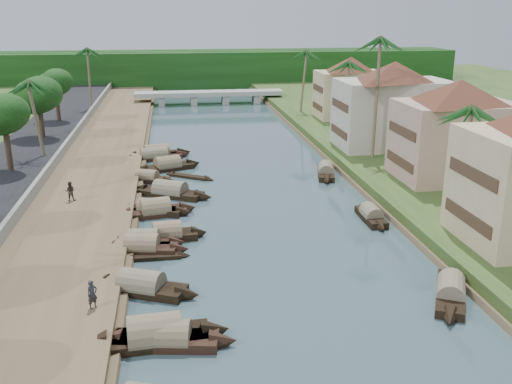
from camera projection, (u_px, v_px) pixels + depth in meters
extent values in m
plane|color=#3B5358|center=(281.00, 259.00, 41.18)|extent=(220.00, 220.00, 0.00)
cube|color=brown|center=(88.00, 184.00, 57.63)|extent=(10.00, 180.00, 0.80)
cube|color=#2B4B1E|center=(416.00, 168.00, 62.52)|extent=(16.00, 180.00, 1.20)
cube|color=gray|center=(44.00, 176.00, 56.74)|extent=(0.40, 180.00, 1.10)
cube|color=#12330D|center=(202.00, 70.00, 129.42)|extent=(120.00, 4.00, 8.00)
cube|color=#12330D|center=(201.00, 68.00, 134.13)|extent=(120.00, 4.00, 8.00)
cube|color=#12330D|center=(199.00, 66.00, 138.84)|extent=(120.00, 4.00, 8.00)
cube|color=#9B9A91|center=(209.00, 93.00, 108.37)|extent=(28.00, 4.00, 0.80)
cube|color=#9B9A91|center=(162.00, 100.00, 107.44)|extent=(1.20, 3.50, 1.80)
cube|color=#9B9A91|center=(194.00, 99.00, 108.29)|extent=(1.20, 3.50, 1.80)
cube|color=#9B9A91|center=(225.00, 99.00, 109.14)|extent=(1.20, 3.50, 1.80)
cube|color=#9B9A91|center=(256.00, 98.00, 109.99)|extent=(1.20, 3.50, 1.80)
cube|color=#472F21|center=(467.00, 218.00, 40.15)|extent=(0.10, 6.40, 0.90)
cube|color=#472F21|center=(472.00, 174.00, 39.18)|extent=(0.10, 6.40, 0.90)
cube|color=tan|center=(455.00, 141.00, 55.69)|extent=(11.00, 8.00, 7.50)
pyramid|color=brown|center=(461.00, 91.00, 54.21)|extent=(14.11, 14.11, 2.20)
cube|color=#472F21|center=(400.00, 161.00, 55.47)|extent=(0.10, 6.40, 0.90)
cube|color=#472F21|center=(402.00, 131.00, 54.56)|extent=(0.10, 6.40, 0.90)
cube|color=beige|center=(392.00, 114.00, 68.65)|extent=(13.00, 8.00, 8.00)
pyramid|color=brown|center=(395.00, 71.00, 67.10)|extent=(15.59, 15.59, 2.20)
cube|color=#472F21|center=(339.00, 132.00, 68.34)|extent=(0.10, 6.40, 0.90)
cube|color=#472F21|center=(340.00, 105.00, 67.36)|extent=(0.10, 6.40, 0.90)
cube|color=beige|center=(350.00, 95.00, 87.78)|extent=(10.00, 7.00, 7.00)
pyramid|color=brown|center=(351.00, 64.00, 86.38)|extent=(12.62, 12.62, 2.20)
cube|color=#472F21|center=(317.00, 107.00, 87.60)|extent=(0.10, 5.60, 0.90)
cube|color=#472F21|center=(318.00, 88.00, 86.75)|extent=(0.10, 5.60, 0.90)
cube|color=black|center=(155.00, 340.00, 30.70)|extent=(6.11, 2.55, 0.70)
cone|color=black|center=(216.00, 331.00, 31.37)|extent=(1.88, 2.04, 2.10)
cone|color=black|center=(91.00, 346.00, 29.98)|extent=(1.88, 2.04, 2.10)
cylinder|color=#7F6751|center=(155.00, 334.00, 30.58)|extent=(4.71, 2.54, 2.21)
cube|color=black|center=(166.00, 342.00, 30.49)|extent=(5.85, 2.69, 0.70)
cone|color=black|center=(224.00, 342.00, 30.40)|extent=(1.86, 1.83, 1.76)
cone|color=black|center=(108.00, 340.00, 30.54)|extent=(1.86, 1.83, 1.76)
cylinder|color=#7F6751|center=(165.00, 336.00, 30.38)|extent=(4.55, 2.53, 1.83)
cube|color=black|center=(142.00, 290.00, 36.21)|extent=(6.00, 4.03, 0.70)
cone|color=black|center=(189.00, 295.00, 35.37)|extent=(2.19, 2.18, 1.84)
cone|color=black|center=(97.00, 282.00, 37.01)|extent=(2.19, 2.18, 1.84)
cylinder|color=gray|center=(141.00, 284.00, 36.10)|extent=(4.79, 3.54, 1.91)
cube|color=black|center=(143.00, 250.00, 42.19)|extent=(5.30, 2.65, 0.70)
cone|color=black|center=(180.00, 250.00, 42.05)|extent=(1.74, 1.80, 1.71)
cone|color=black|center=(105.00, 248.00, 42.28)|extent=(1.74, 1.80, 1.71)
cylinder|color=#7F6751|center=(142.00, 245.00, 42.07)|extent=(4.14, 2.49, 1.79)
cube|color=black|center=(167.00, 237.00, 44.59)|extent=(4.72, 2.14, 0.70)
cone|color=black|center=(200.00, 233.00, 45.12)|extent=(1.49, 1.70, 1.74)
cone|color=black|center=(134.00, 239.00, 44.00)|extent=(1.49, 1.70, 1.74)
cylinder|color=#7F6751|center=(167.00, 233.00, 44.47)|extent=(3.65, 2.13, 1.84)
cube|color=black|center=(144.00, 244.00, 43.20)|extent=(4.76, 2.19, 0.70)
cone|color=black|center=(178.00, 243.00, 43.25)|extent=(1.51, 1.63, 1.63)
cone|color=black|center=(110.00, 244.00, 43.10)|extent=(1.51, 1.63, 1.63)
cylinder|color=gray|center=(144.00, 240.00, 43.08)|extent=(3.69, 2.12, 1.71)
cube|color=black|center=(153.00, 212.00, 50.16)|extent=(5.43, 3.08, 0.70)
cone|color=black|center=(185.00, 213.00, 49.73)|extent=(1.85, 1.84, 1.63)
cone|color=black|center=(122.00, 209.00, 50.54)|extent=(1.85, 1.84, 1.63)
cylinder|color=#7F6751|center=(153.00, 208.00, 50.04)|extent=(4.28, 2.78, 1.69)
cube|color=black|center=(156.00, 213.00, 49.82)|extent=(5.54, 2.90, 0.70)
cone|color=black|center=(188.00, 209.00, 50.71)|extent=(1.85, 2.02, 1.93)
cone|color=black|center=(122.00, 216.00, 48.88)|extent=(1.85, 2.02, 1.93)
cylinder|color=#7F6751|center=(155.00, 209.00, 49.70)|extent=(4.33, 2.75, 2.04)
cube|color=black|center=(170.00, 194.00, 54.94)|extent=(6.60, 4.78, 0.70)
cone|color=black|center=(204.00, 197.00, 53.75)|extent=(2.44, 2.40, 1.94)
cone|color=black|center=(138.00, 190.00, 56.09)|extent=(2.44, 2.40, 1.94)
cylinder|color=gray|center=(170.00, 190.00, 54.83)|extent=(5.29, 4.12, 2.00)
cube|color=black|center=(148.00, 180.00, 59.52)|extent=(4.74, 3.16, 0.70)
cone|color=black|center=(170.00, 181.00, 58.88)|extent=(1.73, 1.74, 1.48)
cone|color=black|center=(126.00, 178.00, 60.11)|extent=(1.73, 1.74, 1.48)
cylinder|color=#7F6751|center=(147.00, 177.00, 59.41)|extent=(3.78, 2.79, 1.54)
cube|color=black|center=(168.00, 168.00, 64.02)|extent=(6.06, 3.76, 0.70)
cone|color=black|center=(194.00, 164.00, 65.42)|extent=(2.16, 2.22, 1.95)
cone|color=black|center=(140.00, 171.00, 62.58)|extent=(2.16, 2.22, 1.95)
cylinder|color=#7F6751|center=(168.00, 165.00, 63.91)|extent=(4.81, 3.38, 2.04)
cube|color=black|center=(154.00, 158.00, 68.32)|extent=(6.78, 3.37, 0.70)
cone|color=black|center=(183.00, 155.00, 69.64)|extent=(2.19, 2.04, 1.85)
cone|color=black|center=(124.00, 160.00, 66.96)|extent=(2.19, 2.04, 1.85)
cylinder|color=gray|center=(154.00, 155.00, 68.21)|extent=(5.30, 3.06, 1.89)
cube|color=black|center=(157.00, 156.00, 69.49)|extent=(6.41, 3.17, 0.70)
cone|color=black|center=(185.00, 153.00, 70.57)|extent=(2.09, 2.11, 1.99)
cone|color=black|center=(129.00, 157.00, 68.36)|extent=(2.09, 2.11, 1.99)
cylinder|color=#7F6751|center=(157.00, 153.00, 69.37)|extent=(5.00, 2.96, 2.07)
cube|color=black|center=(450.00, 295.00, 35.54)|extent=(4.20, 6.03, 0.70)
cone|color=black|center=(451.00, 272.00, 38.48)|extent=(2.11, 2.18, 1.70)
cone|color=black|center=(450.00, 320.00, 32.55)|extent=(2.11, 2.18, 1.70)
cylinder|color=gray|center=(451.00, 289.00, 35.43)|extent=(3.62, 4.82, 1.75)
cube|color=black|center=(371.00, 218.00, 48.71)|extent=(1.53, 4.70, 0.70)
cone|color=black|center=(361.00, 207.00, 51.14)|extent=(1.35, 1.36, 1.49)
cone|color=black|center=(382.00, 228.00, 46.23)|extent=(1.35, 1.36, 1.49)
cylinder|color=gray|center=(371.00, 214.00, 48.59)|extent=(1.58, 3.59, 1.55)
cube|color=black|center=(326.00, 173.00, 61.91)|extent=(2.89, 5.96, 0.70)
cone|color=black|center=(325.00, 165.00, 64.91)|extent=(1.81, 1.92, 1.66)
cone|color=black|center=(327.00, 181.00, 58.86)|extent=(1.81, 1.92, 1.66)
cylinder|color=gray|center=(326.00, 170.00, 61.79)|extent=(2.65, 4.65, 1.71)
cube|color=black|center=(157.00, 257.00, 41.16)|extent=(3.58, 0.80, 0.35)
cone|color=black|center=(185.00, 256.00, 41.45)|extent=(0.89, 0.80, 0.79)
cone|color=black|center=(128.00, 259.00, 40.88)|extent=(0.89, 0.80, 0.79)
cube|color=black|center=(189.00, 177.00, 61.01)|extent=(4.19, 3.19, 0.35)
cone|color=black|center=(210.00, 180.00, 60.01)|extent=(1.42, 1.35, 0.89)
cone|color=black|center=(170.00, 174.00, 62.01)|extent=(1.42, 1.35, 0.89)
cylinder|color=#74654D|center=(463.00, 160.00, 46.46)|extent=(0.79, 0.36, 8.60)
sphere|color=#1A4F1C|center=(468.00, 110.00, 45.20)|extent=(3.20, 3.20, 3.20)
cylinder|color=#74654D|center=(376.00, 99.00, 62.58)|extent=(0.45, 0.36, 13.23)
sphere|color=#1A4F1C|center=(380.00, 39.00, 60.64)|extent=(3.20, 3.20, 3.20)
cylinder|color=#74654D|center=(346.00, 98.00, 76.37)|extent=(0.48, 0.36, 9.44)
sphere|color=#1A4F1C|center=(348.00, 63.00, 74.99)|extent=(3.20, 3.20, 3.20)
cylinder|color=#74654D|center=(38.00, 119.00, 63.27)|extent=(1.19, 0.36, 8.28)
sphere|color=#1A4F1C|center=(34.00, 83.00, 62.06)|extent=(3.20, 3.20, 3.20)
cylinder|color=#74654D|center=(302.00, 81.00, 92.69)|extent=(1.16, 0.36, 9.66)
sphere|color=#1A4F1C|center=(303.00, 52.00, 91.28)|extent=(3.20, 3.20, 3.20)
cylinder|color=#74654D|center=(89.00, 79.00, 94.05)|extent=(0.46, 0.36, 9.75)
sphere|color=#1A4F1C|center=(87.00, 50.00, 92.63)|extent=(3.20, 3.20, 3.20)
cylinder|color=#453527|center=(8.00, 152.00, 58.19)|extent=(0.60, 0.60, 3.96)
ellipsoid|color=#12330D|center=(3.00, 115.00, 57.03)|extent=(4.64, 4.64, 3.82)
cylinder|color=#453527|center=(42.00, 123.00, 73.58)|extent=(0.60, 0.60, 3.70)
ellipsoid|color=#12330D|center=(38.00, 96.00, 72.50)|extent=(5.40, 5.40, 4.44)
cylinder|color=#453527|center=(58.00, 108.00, 84.66)|extent=(0.60, 0.60, 3.80)
ellipsoid|color=#12330D|center=(55.00, 83.00, 83.55)|extent=(4.54, 4.54, 3.73)
cylinder|color=#453527|center=(417.00, 125.00, 73.61)|extent=(0.60, 0.60, 3.60)
ellipsoid|color=#12330D|center=(419.00, 98.00, 72.56)|extent=(4.05, 4.05, 3.33)
imported|color=#27282F|center=(92.00, 294.00, 32.52)|extent=(0.75, 0.72, 1.73)
imported|color=#342C24|center=(70.00, 191.00, 50.97)|extent=(0.88, 0.69, 1.77)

